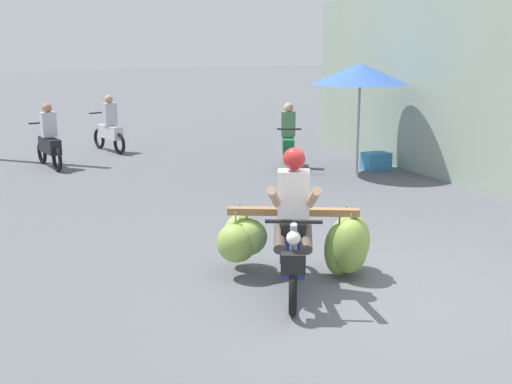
# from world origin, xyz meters

# --- Properties ---
(ground_plane) EXTENTS (120.00, 120.00, 0.00)m
(ground_plane) POSITION_xyz_m (0.00, 0.00, 0.00)
(ground_plane) COLOR #56595E
(motorbike_main_loaded) EXTENTS (1.85, 2.00, 1.58)m
(motorbike_main_loaded) POSITION_xyz_m (-0.52, 0.76, 0.48)
(motorbike_main_loaded) COLOR black
(motorbike_main_loaded) RESTS_ON ground
(motorbike_distant_ahead_left) EXTENTS (0.56, 1.61, 1.40)m
(motorbike_distant_ahead_left) POSITION_xyz_m (-2.42, 8.72, 0.57)
(motorbike_distant_ahead_left) COLOR black
(motorbike_distant_ahead_left) RESTS_ON ground
(motorbike_distant_ahead_right) EXTENTS (0.82, 1.51, 1.40)m
(motorbike_distant_ahead_right) POSITION_xyz_m (2.30, 6.71, 0.57)
(motorbike_distant_ahead_right) COLOR black
(motorbike_distant_ahead_right) RESTS_ON ground
(motorbike_distant_far_ahead) EXTENTS (0.64, 1.58, 1.40)m
(motorbike_distant_far_ahead) POSITION_xyz_m (-0.84, 10.29, 0.57)
(motorbike_distant_far_ahead) COLOR black
(motorbike_distant_far_ahead) RESTS_ON ground
(shopfront_building) EXTENTS (3.60, 8.75, 3.63)m
(shopfront_building) POSITION_xyz_m (6.30, 5.12, 1.81)
(shopfront_building) COLOR gray
(shopfront_building) RESTS_ON ground
(market_umbrella_near_shop) EXTENTS (1.96, 1.96, 2.25)m
(market_umbrella_near_shop) POSITION_xyz_m (3.34, 5.61, 2.04)
(market_umbrella_near_shop) COLOR #99999E
(market_umbrella_near_shop) RESTS_ON ground
(produce_crate) EXTENTS (0.56, 0.40, 0.36)m
(produce_crate) POSITION_xyz_m (3.95, 5.82, 0.18)
(produce_crate) COLOR teal
(produce_crate) RESTS_ON ground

